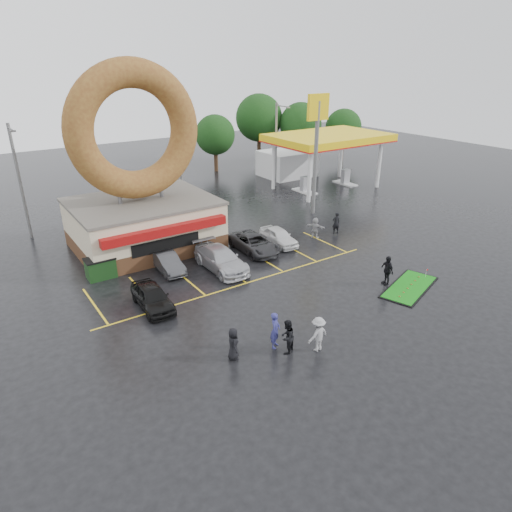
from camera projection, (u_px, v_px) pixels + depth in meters
ground at (278, 305)px, 26.93m from camera, size 120.00×120.00×0.00m
donut_shop at (141, 190)px, 33.43m from camera, size 10.20×8.70×13.50m
gas_station at (310, 150)px, 51.60m from camera, size 12.30×13.65×5.90m
shell_sign at (317, 132)px, 39.75m from camera, size 2.20×0.36×10.60m
streetlight_left at (20, 180)px, 34.97m from camera, size 0.40×2.21×9.00m
streetlight_mid at (180, 157)px, 42.92m from camera, size 0.40×2.21×9.00m
streetlight_right at (276, 143)px, 49.85m from camera, size 0.40×2.21×9.00m
tree_far_a at (301, 124)px, 60.96m from camera, size 5.60×5.60×8.00m
tree_far_b at (343, 127)px, 62.79m from camera, size 4.90×4.90×7.00m
tree_far_c at (259, 118)px, 61.67m from camera, size 6.30×6.30×9.00m
tree_far_d at (215, 135)px, 56.57m from camera, size 4.90×4.90×7.00m
car_black at (152, 297)px, 26.38m from camera, size 1.82×4.14×1.39m
car_dgrey at (167, 262)px, 30.98m from camera, size 1.50×3.87×1.26m
car_silver at (221, 259)px, 31.17m from camera, size 2.10×5.17×1.50m
car_grey at (254, 243)px, 34.03m from camera, size 2.32×4.80×1.32m
car_white at (279, 236)px, 35.34m from camera, size 1.78×3.95×1.32m
person_blue at (275, 330)px, 22.68m from camera, size 0.84×0.80×1.93m
person_blackjkt at (287, 337)px, 22.26m from camera, size 1.09×1.02×1.79m
person_hoodie at (318, 334)px, 22.42m from camera, size 1.24×0.76×1.85m
person_bystander at (233, 344)px, 21.84m from camera, size 0.78×0.95×1.66m
person_cameraman at (387, 270)px, 29.04m from camera, size 0.73×1.21×1.93m
person_walker_near at (315, 228)px, 36.63m from camera, size 1.15×1.60×1.67m
person_walker_far at (336, 223)px, 37.47m from camera, size 0.77×0.62×1.82m
dumpster at (101, 268)px, 30.02m from camera, size 1.82×1.23×1.30m
putting_green at (409, 287)px, 28.92m from camera, size 5.36×3.60×0.62m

